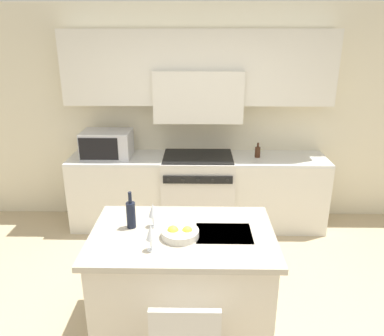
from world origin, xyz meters
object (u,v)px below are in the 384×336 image
object	(u,v)px
microwave	(107,144)
wine_glass_near	(151,233)
range_stove	(198,191)
wine_bottle	(131,214)
fruit_bowl	(180,233)
oil_bottle_on_counter	(258,152)
wine_glass_far	(153,211)

from	to	relation	value
microwave	wine_glass_near	distance (m)	2.24
wine_glass_near	range_stove	bearing A→B (deg)	81.13
wine_bottle	fruit_bowl	distance (m)	0.42
range_stove	wine_bottle	size ratio (longest dim) A/B	3.13
range_stove	wine_bottle	xyz separation A→B (m)	(-0.52, -1.75, 0.56)
wine_glass_near	oil_bottle_on_counter	world-z (taller)	wine_glass_near
wine_glass_near	wine_bottle	bearing A→B (deg)	120.55
microwave	oil_bottle_on_counter	distance (m)	1.84
range_stove	wine_glass_near	distance (m)	2.18
range_stove	microwave	world-z (taller)	microwave
wine_bottle	fruit_bowl	xyz separation A→B (m)	(0.39, -0.14, -0.08)
microwave	wine_bottle	distance (m)	1.87
wine_bottle	oil_bottle_on_counter	size ratio (longest dim) A/B	1.65
wine_bottle	wine_glass_far	size ratio (longest dim) A/B	1.51
oil_bottle_on_counter	fruit_bowl	bearing A→B (deg)	-114.15
wine_glass_near	fruit_bowl	xyz separation A→B (m)	(0.19, 0.18, -0.10)
wine_glass_far	wine_glass_near	bearing A→B (deg)	-85.86
wine_bottle	microwave	bearing A→B (deg)	108.54
microwave	oil_bottle_on_counter	world-z (taller)	microwave
wine_glass_far	fruit_bowl	bearing A→B (deg)	-36.22
oil_bottle_on_counter	wine_glass_near	bearing A→B (deg)	-116.58
microwave	wine_bottle	size ratio (longest dim) A/B	1.96
wine_glass_far	oil_bottle_on_counter	bearing A→B (deg)	58.52
oil_bottle_on_counter	microwave	bearing A→B (deg)	-179.67
wine_glass_near	fruit_bowl	distance (m)	0.29
wine_bottle	oil_bottle_on_counter	distance (m)	2.17
wine_glass_near	wine_glass_far	size ratio (longest dim) A/B	1.00
wine_glass_far	wine_bottle	bearing A→B (deg)	-175.00
fruit_bowl	wine_glass_near	bearing A→B (deg)	-136.19
wine_bottle	oil_bottle_on_counter	world-z (taller)	wine_bottle
fruit_bowl	oil_bottle_on_counter	distance (m)	2.11
range_stove	wine_bottle	world-z (taller)	wine_bottle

